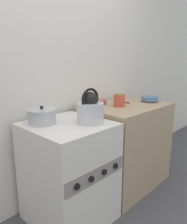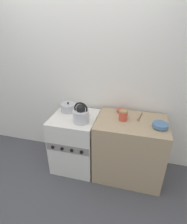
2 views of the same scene
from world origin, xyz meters
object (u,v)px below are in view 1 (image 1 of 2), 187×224
Objects in this scene: stove at (69,172)px; enamel_bowl at (150,99)px; kettle at (90,110)px; small_ceramic_bowl at (100,102)px; cooking_pot at (42,116)px; storage_jar at (119,100)px.

stove is 4.60× the size of enamel_bowl.
kettle is 0.59m from small_ceramic_bowl.
storage_jar is at bearing -9.32° from cooking_pot.
cooking_pot is at bearing -173.53° from small_ceramic_bowl.
stove is 6.25× the size of small_ceramic_bowl.
small_ceramic_bowl is 0.22m from storage_jar.
enamel_bowl is at bearing -9.93° from storage_jar.
small_ceramic_bowl is at bearing 100.79° from storage_jar.
kettle reaches higher than small_ceramic_bowl.
small_ceramic_bowl is (0.48, 0.34, -0.05)m from kettle.
stove is at bearing -160.02° from small_ceramic_bowl.
kettle is 0.97m from enamel_bowl.
cooking_pot is at bearing 170.68° from storage_jar.
storage_jar is (0.66, 0.01, 0.52)m from stove.
cooking_pot is at bearing 134.72° from stove.
storage_jar reaches higher than small_ceramic_bowl.
storage_jar is at bearing -79.21° from small_ceramic_bowl.
enamel_bowl is at bearing -31.17° from small_ceramic_bowl.
cooking_pot is 1.64× the size of small_ceramic_bowl.
kettle is at bearing -166.97° from storage_jar.
kettle is at bearing -42.14° from cooking_pot.
storage_jar is (0.04, -0.22, 0.04)m from small_ceramic_bowl.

